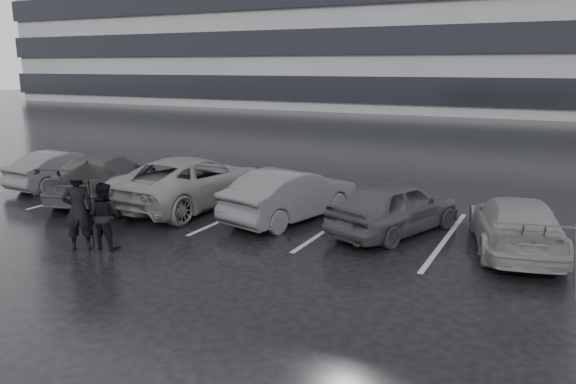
% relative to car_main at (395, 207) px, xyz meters
% --- Properties ---
extents(ground, '(160.00, 160.00, 0.00)m').
position_rel_car_main_xyz_m(ground, '(-2.16, -2.45, -0.66)').
color(ground, black).
rests_on(ground, ground).
extents(car_main, '(2.77, 4.17, 1.32)m').
position_rel_car_main_xyz_m(car_main, '(0.00, 0.00, 0.00)').
color(car_main, black).
rests_on(car_main, ground).
extents(car_west_a, '(2.39, 4.34, 1.36)m').
position_rel_car_main_xyz_m(car_west_a, '(-2.78, -0.04, 0.02)').
color(car_west_a, '#2E2D30').
rests_on(car_west_a, ground).
extents(car_west_b, '(2.66, 5.35, 1.46)m').
position_rel_car_main_xyz_m(car_west_b, '(-6.00, 0.03, 0.07)').
color(car_west_b, '#505053').
rests_on(car_west_b, ground).
extents(car_west_c, '(3.33, 5.10, 1.37)m').
position_rel_car_main_xyz_m(car_west_c, '(-8.93, -0.42, 0.03)').
color(car_west_c, black).
rests_on(car_west_c, ground).
extents(car_west_d, '(1.56, 3.81, 1.23)m').
position_rel_car_main_xyz_m(car_west_d, '(-11.40, 0.26, -0.04)').
color(car_west_d, '#2E2D30').
rests_on(car_west_d, ground).
extents(car_east, '(2.62, 4.46, 1.21)m').
position_rel_car_main_xyz_m(car_east, '(2.74, -0.13, -0.05)').
color(car_east, '#505053').
rests_on(car_east, ground).
extents(pedestrian_left, '(0.77, 0.75, 1.78)m').
position_rel_car_main_xyz_m(pedestrian_left, '(-5.85, -4.33, 0.23)').
color(pedestrian_left, black).
rests_on(pedestrian_left, ground).
extents(pedestrian_right, '(0.79, 0.65, 1.50)m').
position_rel_car_main_xyz_m(pedestrian_right, '(-5.43, -4.00, 0.09)').
color(pedestrian_right, black).
rests_on(pedestrian_right, ground).
extents(umbrella, '(1.16, 1.16, 1.97)m').
position_rel_car_main_xyz_m(umbrella, '(-5.73, -4.09, 1.14)').
color(umbrella, black).
rests_on(umbrella, ground).
extents(stall_stripes, '(19.72, 5.00, 0.00)m').
position_rel_car_main_xyz_m(stall_stripes, '(-2.96, 0.05, -0.66)').
color(stall_stripes, '#949496').
rests_on(stall_stripes, ground).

